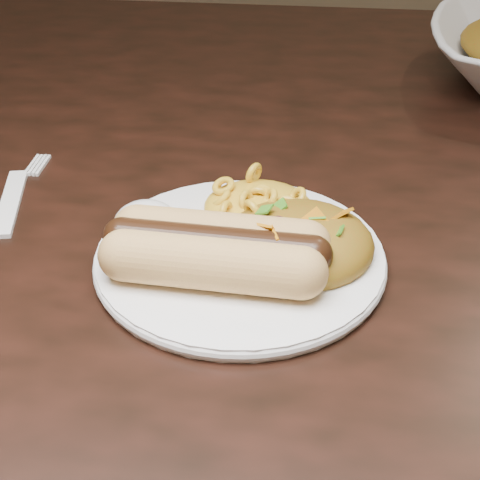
# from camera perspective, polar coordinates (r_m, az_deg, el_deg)

# --- Properties ---
(table) EXTENTS (1.60, 0.90, 0.75)m
(table) POSITION_cam_1_polar(r_m,az_deg,el_deg) (0.74, -4.37, 0.79)
(table) COLOR black
(table) RESTS_ON floor
(plate) EXTENTS (0.26, 0.26, 0.01)m
(plate) POSITION_cam_1_polar(r_m,az_deg,el_deg) (0.53, -0.00, -1.38)
(plate) COLOR white
(plate) RESTS_ON table
(hotdog) EXTENTS (0.13, 0.07, 0.04)m
(hotdog) POSITION_cam_1_polar(r_m,az_deg,el_deg) (0.49, -1.88, -0.71)
(hotdog) COLOR #EFCB5C
(hotdog) RESTS_ON plate
(mac_and_cheese) EXTENTS (0.10, 0.10, 0.03)m
(mac_and_cheese) POSITION_cam_1_polar(r_m,az_deg,el_deg) (0.56, 1.46, 3.60)
(mac_and_cheese) COLOR gold
(mac_and_cheese) RESTS_ON plate
(sour_cream) EXTENTS (0.06, 0.06, 0.03)m
(sour_cream) POSITION_cam_1_polar(r_m,az_deg,el_deg) (0.54, -7.37, 1.93)
(sour_cream) COLOR white
(sour_cream) RESTS_ON plate
(taco_salad) EXTENTS (0.11, 0.10, 0.05)m
(taco_salad) POSITION_cam_1_polar(r_m,az_deg,el_deg) (0.52, 4.61, 0.82)
(taco_salad) COLOR #A62C09
(taco_salad) RESTS_ON plate
(fork) EXTENTS (0.05, 0.15, 0.00)m
(fork) POSITION_cam_1_polar(r_m,az_deg,el_deg) (0.62, -17.39, 2.79)
(fork) COLOR white
(fork) RESTS_ON table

